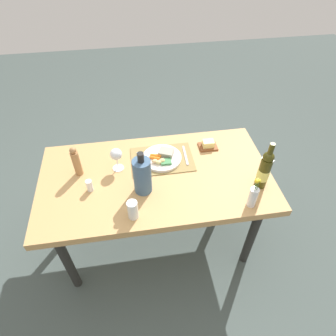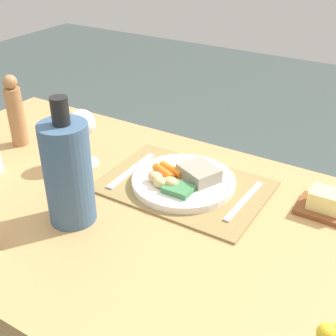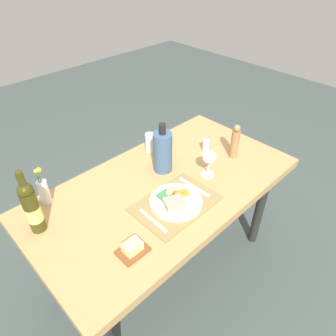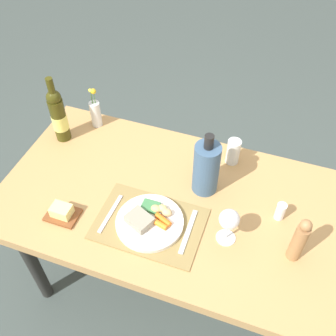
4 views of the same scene
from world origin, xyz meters
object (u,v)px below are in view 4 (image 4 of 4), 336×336
at_px(wine_glass, 229,220).
at_px(wine_bottle, 58,115).
at_px(dining_table, 176,212).
at_px(fork, 110,213).
at_px(flower_vase, 96,112).
at_px(dinner_plate, 149,221).
at_px(water_tumbler, 233,153).
at_px(knife, 188,231).
at_px(salt_shaker, 280,211).
at_px(pepper_mill, 299,240).
at_px(butter_dish, 62,212).
at_px(cooler_bottle, 206,168).

height_order(wine_glass, wine_bottle, wine_bottle).
distance_m(dining_table, fork, 0.29).
distance_m(dining_table, flower_vase, 0.64).
xyz_separation_m(dinner_plate, water_tumbler, (0.23, 0.45, 0.03)).
height_order(dinner_plate, knife, dinner_plate).
distance_m(fork, flower_vase, 0.57).
xyz_separation_m(dinner_plate, knife, (0.16, 0.01, -0.01)).
distance_m(dinner_plate, fork, 0.17).
height_order(wine_bottle, salt_shaker, wine_bottle).
distance_m(dining_table, wine_glass, 0.33).
relative_size(water_tumbler, salt_shaker, 1.54).
bearing_deg(knife, fork, -176.88).
xyz_separation_m(wine_glass, water_tumbler, (-0.07, 0.41, -0.07)).
bearing_deg(salt_shaker, dinner_plate, -156.94).
xyz_separation_m(pepper_mill, flower_vase, (-1.02, 0.42, -0.03)).
bearing_deg(knife, butter_dish, -170.63).
relative_size(fork, pepper_mill, 0.89).
relative_size(dining_table, wine_bottle, 4.43).
distance_m(dining_table, pepper_mill, 0.53).
distance_m(butter_dish, salt_shaker, 0.87).
height_order(fork, salt_shaker, salt_shaker).
bearing_deg(wine_bottle, water_tumbler, 8.34).
relative_size(cooler_bottle, salt_shaker, 3.78).
relative_size(knife, salt_shaker, 2.62).
bearing_deg(cooler_bottle, butter_dish, -146.11).
xyz_separation_m(dinner_plate, wine_glass, (0.30, 0.04, 0.10)).
distance_m(cooler_bottle, pepper_mill, 0.45).
height_order(fork, pepper_mill, pepper_mill).
bearing_deg(flower_vase, water_tumbler, -1.80).
height_order(cooler_bottle, salt_shaker, cooler_bottle).
xyz_separation_m(butter_dish, wine_bottle, (-0.23, 0.41, 0.12)).
distance_m(dinner_plate, pepper_mill, 0.56).
distance_m(water_tumbler, salt_shaker, 0.35).
distance_m(wine_bottle, flower_vase, 0.19).
bearing_deg(cooler_bottle, fork, -140.21).
xyz_separation_m(butter_dish, cooler_bottle, (0.50, 0.33, 0.10)).
height_order(butter_dish, salt_shaker, salt_shaker).
bearing_deg(dining_table, dinner_plate, -113.81).
distance_m(dinner_plate, butter_dish, 0.35).
distance_m(fork, cooler_bottle, 0.43).
xyz_separation_m(dining_table, fork, (-0.23, -0.16, 0.09)).
height_order(cooler_bottle, wine_bottle, wine_bottle).
relative_size(fork, wine_bottle, 0.58).
xyz_separation_m(cooler_bottle, pepper_mill, (0.40, -0.21, -0.02)).
relative_size(dinner_plate, wine_bottle, 0.79).
bearing_deg(water_tumbler, pepper_mill, -50.89).
relative_size(fork, water_tumbler, 1.59).
relative_size(water_tumbler, pepper_mill, 0.56).
distance_m(wine_glass, cooler_bottle, 0.26).
relative_size(wine_bottle, pepper_mill, 1.54).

